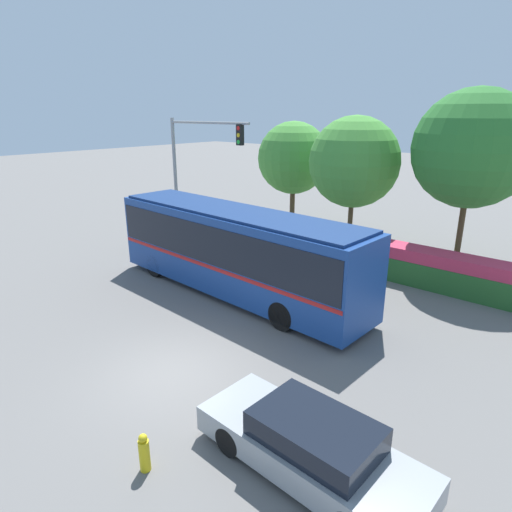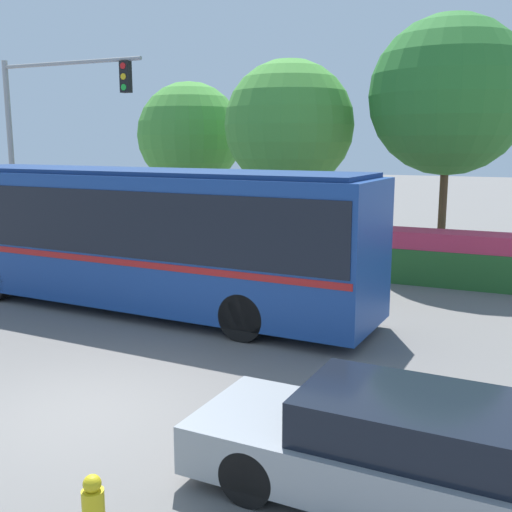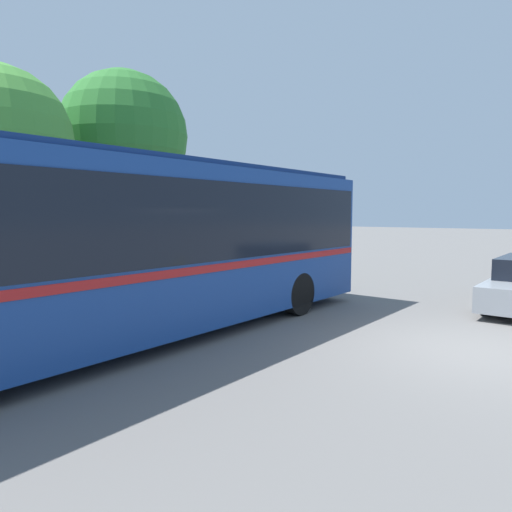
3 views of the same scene
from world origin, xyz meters
name	(u,v)px [view 2 (image 2 of 3)]	position (x,y,z in m)	size (l,w,h in m)	color
ground_plane	(87,411)	(0.00, 0.00, 0.00)	(140.00, 140.00, 0.00)	slate
city_bus	(141,231)	(-2.58, 5.21, 1.92)	(11.62, 3.01, 3.37)	navy
sedan_foreground	(402,453)	(4.80, -0.46, 0.61)	(4.87, 1.93, 1.28)	gray
traffic_light_pole	(42,129)	(-8.54, 8.47, 4.41)	(5.35, 0.24, 6.58)	gray
flowering_hedge	(484,261)	(4.78, 10.98, 0.74)	(7.75, 1.23, 1.51)	#286028
street_tree_left	(190,135)	(-6.88, 14.90, 4.26)	(4.21, 4.21, 6.38)	brown
street_tree_centre	(289,125)	(-1.80, 12.85, 4.55)	(4.37, 4.37, 6.74)	brown
street_tree_right	(449,96)	(3.28, 13.40, 5.41)	(4.91, 4.91, 7.87)	brown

